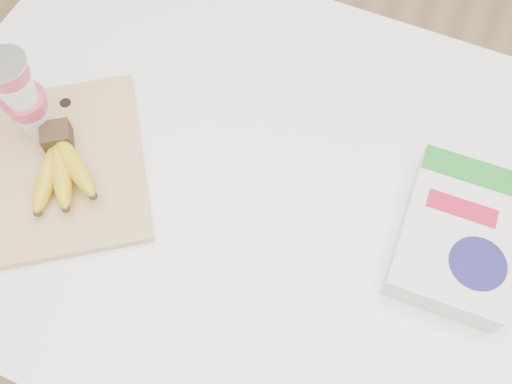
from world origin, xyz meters
The scene contains 6 objects.
room centered at (0.00, 0.00, 1.35)m, with size 4.00×4.00×4.00m.
table centered at (0.00, 0.00, 0.50)m, with size 1.32×0.88×0.99m, color white.
cutting_board centered at (-0.36, -0.10, 1.00)m, with size 0.24×0.33×0.02m, color #E2C17C.
bananas centered at (-0.35, -0.13, 1.03)m, with size 0.16×0.17×0.05m.
yogurt_stack centered at (-0.44, -0.07, 1.10)m, with size 0.08×0.08×0.18m.
cereal_box centered at (0.28, 0.02, 1.02)m, with size 0.18×0.26×0.06m.
Camera 1 is at (0.13, -0.42, 1.84)m, focal length 40.00 mm.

